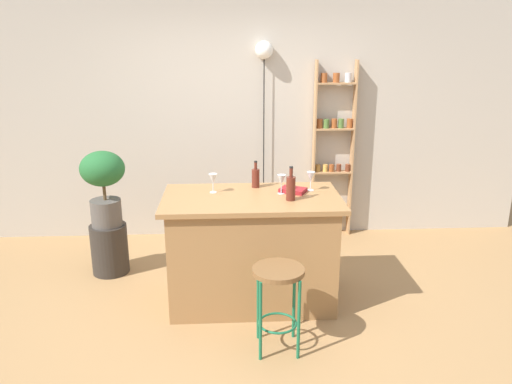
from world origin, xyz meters
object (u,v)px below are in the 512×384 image
Objects in this scene: wine_glass_center at (311,177)px; pendant_globe_light at (264,54)px; wine_glass_left at (213,179)px; wine_glass_right at (281,180)px; bottle_wine_red at (256,177)px; plant_stool at (110,249)px; potted_plant at (103,182)px; spice_shelf at (333,148)px; cookbook at (293,190)px; bar_stool at (278,288)px; bottle_spirits_clear at (291,188)px.

wine_glass_center is 1.73m from pendant_globe_light.
wine_glass_left is 1.00× the size of wine_glass_right.
wine_glass_right is (0.20, -0.20, 0.03)m from bottle_wine_red.
plant_stool is at bearing 165.91° from bottle_wine_red.
wine_glass_center is at bearing 1.11° from wine_glass_left.
bottle_wine_red is (1.40, -0.35, 0.12)m from potted_plant.
spice_shelf is at bearing 53.04° from bottle_wine_red.
wine_glass_right is 0.15m from cookbook.
wine_glass_center is (0.47, -0.12, 0.03)m from bottle_wine_red.
plant_stool is 1.65m from bottle_wine_red.
bottle_wine_red is at bearing 165.32° from wine_glass_center.
bar_stool is 0.89× the size of potted_plant.
bottle_wine_red is 0.11× the size of pendant_globe_light.
bottle_spirits_clear is at bearing -72.29° from wine_glass_right.
wine_glass_left is at bearing -133.31° from spice_shelf.
spice_shelf reaches higher than bottle_wine_red.
potted_plant is 0.33× the size of pendant_globe_light.
bottle_wine_red is at bearing -126.96° from spice_shelf.
bar_stool is 2.73× the size of bottle_wine_red.
cookbook reaches higher than bar_stool.
wine_glass_center is at bearing 43.63° from cookbook.
wine_glass_left is (-0.37, -0.14, 0.03)m from bottle_wine_red.
pendant_globe_light reaches higher than wine_glass_left.
bottle_spirits_clear is 1.33× the size of cookbook.
wine_glass_right is 0.08× the size of pendant_globe_light.
pendant_globe_light is (-0.04, 1.47, 0.98)m from wine_glass_right.
wine_glass_left is at bearing -178.89° from wine_glass_center.
bottle_spirits_clear reaches higher than plant_stool.
bottle_wine_red is 1.13× the size of cookbook.
spice_shelf is 1.77m from bottle_spirits_clear.
bottle_spirits_clear is at bearing -128.00° from wine_glass_center.
bottle_wine_red is (-0.26, 0.38, -0.02)m from bottle_spirits_clear.
plant_stool is 1.74× the size of bottle_spirits_clear.
bar_stool is 2.31× the size of bottle_spirits_clear.
spice_shelf is 12.10× the size of wine_glass_center.
wine_glass_center is at bearing 17.29° from wine_glass_right.
potted_plant reaches higher than bottle_wine_red.
bar_stool is 2.75m from pendant_globe_light.
pendant_globe_light reaches higher than potted_plant.
spice_shelf is 4.07× the size of plant_stool.
wine_glass_left and wine_glass_right have the same top height.
potted_plant is at bearing 0.00° from plant_stool.
cookbook is at bearing -16.85° from plant_stool.
potted_plant reaches higher than wine_glass_left.
pendant_globe_light reaches higher than plant_stool.
potted_plant is 2.13m from pendant_globe_light.
bottle_wine_red is (-0.94, -1.25, 0.01)m from spice_shelf.
cookbook is at bearing -2.37° from wine_glass_left.
bar_stool is at bearing -112.14° from wine_glass_center.
pendant_globe_light is at bearing 91.74° from wine_glass_right.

